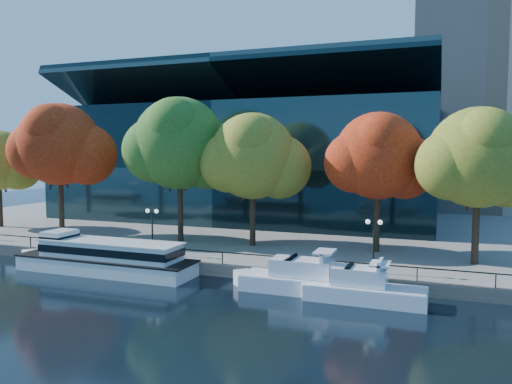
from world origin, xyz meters
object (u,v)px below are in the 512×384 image
at_px(tree_2, 181,145).
at_px(tree_5, 481,160).
at_px(cruiser_far, 359,288).
at_px(cruiser_near, 302,279).
at_px(tree_4, 380,158).
at_px(tree_1, 60,146).
at_px(lamp_1, 152,221).
at_px(tree_3, 254,158).
at_px(tour_boat, 101,256).
at_px(lamp_2, 374,234).

height_order(tree_2, tree_5, tree_2).
bearing_deg(cruiser_far, tree_2, 151.01).
xyz_separation_m(cruiser_near, cruiser_far, (4.16, -0.77, -0.04)).
bearing_deg(tree_4, tree_1, -174.95).
distance_m(tree_1, lamp_1, 16.92).
distance_m(tree_1, tree_5, 41.25).
bearing_deg(tree_3, tree_4, 6.39).
bearing_deg(cruiser_near, tree_3, 126.51).
bearing_deg(tree_2, lamp_1, -83.69).
bearing_deg(cruiser_far, tree_5, 52.57).
bearing_deg(tour_boat, tree_3, 47.83).
relative_size(tour_boat, cruiser_near, 1.60).
xyz_separation_m(tree_1, tree_5, (41.22, 0.70, -1.21)).
bearing_deg(tree_1, cruiser_near, -16.59).
height_order(tree_1, tree_2, tree_2).
height_order(tour_boat, tree_1, tree_1).
bearing_deg(cruiser_near, tree_1, 163.41).
relative_size(tour_boat, tree_4, 1.37).
relative_size(cruiser_far, tree_1, 0.63).
bearing_deg(tree_2, lamp_2, -18.40).
xyz_separation_m(tree_3, tree_4, (11.54, 1.29, 0.06)).
xyz_separation_m(tree_2, tree_4, (19.23, 1.61, -1.15)).
bearing_deg(lamp_2, cruiser_far, -94.86).
xyz_separation_m(tour_boat, tree_5, (29.24, 9.66, 8.03)).
xyz_separation_m(cruiser_near, lamp_1, (-14.63, 3.43, 3.01)).
bearing_deg(tree_1, tree_5, 0.97).
distance_m(tree_2, lamp_1, 9.42).
distance_m(tree_3, tree_5, 19.65).
xyz_separation_m(tour_boat, cruiser_near, (17.28, 0.25, -0.42)).
distance_m(tree_4, lamp_2, 9.93).
distance_m(tree_2, lamp_2, 21.98).
bearing_deg(tree_1, tree_3, 4.34).
bearing_deg(tree_4, tree_3, -173.61).
xyz_separation_m(tree_2, tree_3, (7.69, 0.32, -1.21)).
relative_size(tour_boat, tree_3, 1.35).
xyz_separation_m(tree_5, lamp_1, (-26.59, -5.99, -5.44)).
height_order(cruiser_near, lamp_2, lamp_2).
bearing_deg(cruiser_near, tree_5, 38.21).
distance_m(tree_1, tree_4, 33.29).
bearing_deg(tour_boat, lamp_2, 9.57).
distance_m(tree_2, tree_5, 27.35).
relative_size(cruiser_far, tree_4, 0.71).
relative_size(cruiser_near, tree_5, 0.85).
bearing_deg(tree_1, cruiser_far, -15.86).
bearing_deg(tree_2, cruiser_far, -28.99).
bearing_deg(lamp_2, tree_3, 150.38).
xyz_separation_m(tree_2, lamp_1, (0.73, -6.61, -6.67)).
relative_size(tour_boat, cruiser_far, 1.92).
distance_m(cruiser_near, tree_4, 14.95).
bearing_deg(tour_boat, tree_2, 79.43).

